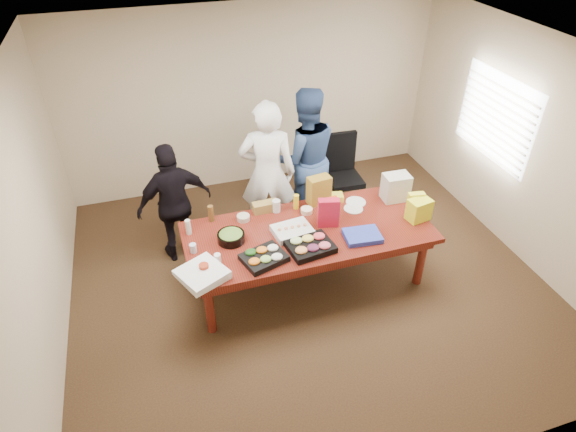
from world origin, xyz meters
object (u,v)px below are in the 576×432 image
object	(u,v)px
conference_table	(308,256)
person_right	(304,158)
salad_bowl	(231,237)
sheet_cake	(292,231)
office_chair	(345,177)
person_center	(268,174)

from	to	relation	value
conference_table	person_right	world-z (taller)	person_right
person_right	salad_bowl	distance (m)	1.71
sheet_cake	office_chair	bearing A→B (deg)	39.75
person_center	person_right	xyz separation A→B (m)	(0.58, 0.26, -0.01)
office_chair	sheet_cake	world-z (taller)	office_chair
office_chair	sheet_cake	bearing A→B (deg)	-130.43
person_right	office_chair	bearing A→B (deg)	-172.65
conference_table	office_chair	world-z (taller)	office_chair
office_chair	sheet_cake	size ratio (longest dim) A/B	2.54
person_center	person_right	bearing A→B (deg)	-140.39
conference_table	person_right	bearing A→B (deg)	73.31
person_center	sheet_cake	distance (m)	0.99
office_chair	sheet_cake	xyz separation A→B (m)	(-1.19, -1.27, 0.25)
person_right	salad_bowl	bearing A→B (deg)	47.34
conference_table	person_right	size ratio (longest dim) A/B	1.45
person_right	salad_bowl	xyz separation A→B (m)	(-1.25, -1.16, -0.17)
sheet_cake	conference_table	bearing A→B (deg)	-8.84
conference_table	salad_bowl	world-z (taller)	salad_bowl
conference_table	sheet_cake	distance (m)	0.45
person_right	conference_table	bearing A→B (deg)	77.62
sheet_cake	salad_bowl	size ratio (longest dim) A/B	1.40
conference_table	sheet_cake	xyz separation A→B (m)	(-0.19, 0.01, 0.41)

